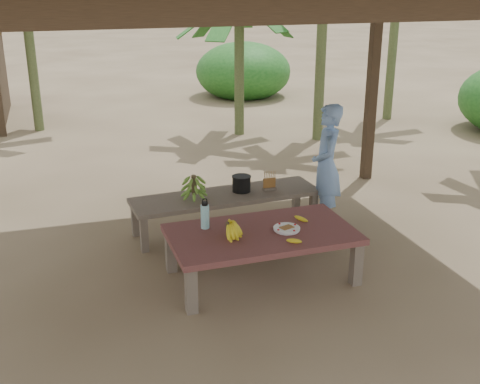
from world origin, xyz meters
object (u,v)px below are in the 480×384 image
object	(u,v)px
water_flask	(205,216)
plate	(287,229)
ripe_banana_bunch	(227,229)
work_table	(262,238)
woman	(326,166)
cooking_pot	(241,184)
bench	(226,199)

from	to	relation	value
water_flask	plate	bearing A→B (deg)	-21.85
ripe_banana_bunch	work_table	bearing A→B (deg)	3.58
woman	ripe_banana_bunch	bearing A→B (deg)	-36.30
work_table	cooking_pot	distance (m)	1.31
water_flask	cooking_pot	bearing A→B (deg)	56.16
work_table	plate	bearing A→B (deg)	-13.22
cooking_pot	woman	xyz separation A→B (m)	(0.98, -0.22, 0.19)
water_flask	woman	bearing A→B (deg)	26.18
work_table	cooking_pot	size ratio (longest dim) A/B	8.56
ripe_banana_bunch	water_flask	size ratio (longest dim) A/B	0.87
work_table	plate	world-z (taller)	plate
cooking_pot	work_table	bearing A→B (deg)	-98.60
work_table	woman	distance (m)	1.62
bench	ripe_banana_bunch	size ratio (longest dim) A/B	8.26
work_table	water_flask	xyz separation A→B (m)	(-0.50, 0.25, 0.20)
work_table	woman	size ratio (longest dim) A/B	1.24
woman	work_table	bearing A→B (deg)	-29.49
bench	cooking_pot	bearing A→B (deg)	8.34
bench	plate	xyz separation A→B (m)	(0.25, -1.30, 0.12)
plate	cooking_pot	distance (m)	1.34
woman	plate	bearing A→B (deg)	-21.70
water_flask	cooking_pot	distance (m)	1.26
plate	water_flask	world-z (taller)	water_flask
woman	bench	bearing A→B (deg)	-80.37
water_flask	woman	xyz separation A→B (m)	(1.68, 0.82, 0.10)
bench	woman	xyz separation A→B (m)	(1.18, -0.17, 0.34)
work_table	woman	world-z (taller)	woman
cooking_pot	plate	bearing A→B (deg)	-88.16
plate	ripe_banana_bunch	bearing A→B (deg)	177.27
work_table	water_flask	size ratio (longest dim) A/B	5.82
water_flask	cooking_pot	size ratio (longest dim) A/B	1.47
ripe_banana_bunch	cooking_pot	distance (m)	1.42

